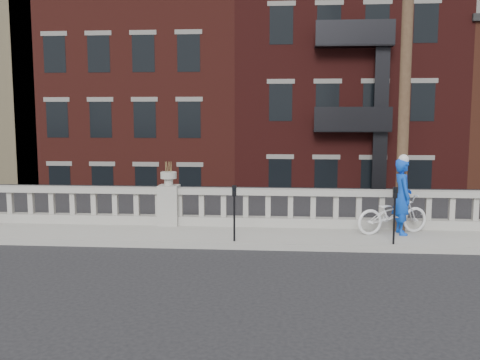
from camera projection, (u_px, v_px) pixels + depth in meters
The scene contains 10 objects.
ground at pixel (129, 271), 10.95m from camera, with size 120.00×120.00×0.00m, color black.
sidewalk at pixel (162, 235), 13.91m from camera, with size 32.00×2.20×0.15m, color gray.
balustrade at pixel (169, 207), 14.78m from camera, with size 28.00×0.34×1.03m.
planter_pedestal at pixel (169, 200), 14.76m from camera, with size 0.55×0.55×1.76m.
lower_level at pixel (242, 123), 33.38m from camera, with size 80.00×44.00×20.80m.
utility_pole at pixel (407, 32), 13.37m from camera, with size 1.60×0.28×10.00m.
parking_meter_d at pixel (234, 207), 12.80m from camera, with size 0.10×0.09×1.36m.
parking_meter_e at pixel (395, 209), 12.49m from camera, with size 0.10×0.09×1.36m.
bicycle at pixel (392, 214), 13.67m from camera, with size 0.68×1.94×1.02m, color white.
cyclist at pixel (402, 197), 13.56m from camera, with size 0.71×0.46×1.93m, color blue.
Camera 1 is at (3.15, -10.42, 3.20)m, focal length 40.00 mm.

